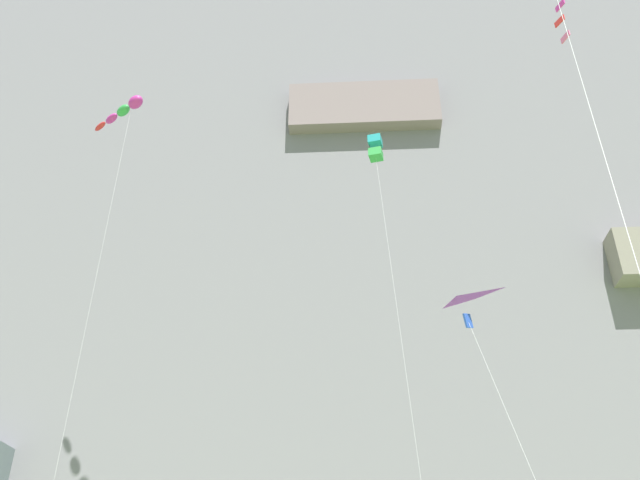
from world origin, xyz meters
name	(u,v)px	position (x,y,z in m)	size (l,w,h in m)	color
cliff_face	(367,266)	(-0.02, 62.16, 34.52)	(180.00, 28.16, 69.08)	gray
kite_box_mid_left	(376,149)	(0.11, 33.41, 26.44)	(1.76, 5.42, 27.30)	teal
kite_delta_low_left	(460,316)	(2.19, 23.44, 11.26)	(3.40, 4.56, 11.59)	purple
kite_windsock_high_center	(124,110)	(-16.18, 35.48, 32.04)	(4.53, 5.49, 32.53)	#CC3399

